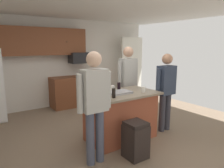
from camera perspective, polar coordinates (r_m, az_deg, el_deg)
name	(u,v)px	position (r m, az deg, el deg)	size (l,w,h in m)	color
floor	(108,137)	(4.31, -1.05, -14.34)	(7.04, 7.04, 0.00)	#7F6B56
ceiling	(108,1)	(3.99, -1.18, 21.90)	(7.04, 7.04, 0.00)	white
back_wall	(57,63)	(6.46, -15.03, 5.60)	(6.40, 0.10, 2.60)	silver
french_door_window_panel	(132,66)	(7.43, 5.43, 4.96)	(0.90, 0.06, 2.00)	white
cabinet_run_upper	(44,42)	(6.12, -18.25, 11.05)	(2.40, 0.38, 0.75)	brown
cabinet_run_lower	(80,90)	(6.52, -8.75, -1.68)	(1.80, 0.63, 0.90)	brown
microwave_over_range	(79,58)	(6.40, -9.08, 7.14)	(0.56, 0.40, 0.32)	black
kitchen_island	(121,116)	(4.09, 2.41, -8.69)	(1.43, 0.86, 0.92)	#9E4C33
person_guest_left	(166,87)	(4.50, 14.63, -0.87)	(0.57, 0.22, 1.65)	#383842
person_host_foreground	(95,101)	(3.11, -4.83, -4.56)	(0.57, 0.23, 1.73)	#4C5166
person_guest_right	(128,79)	(4.81, 4.39, 1.32)	(0.57, 0.24, 1.79)	#383842
glass_pilsner	(114,93)	(3.57, 0.48, -2.51)	(0.06, 0.06, 0.17)	black
mug_ceramic_white	(143,89)	(4.05, 8.66, -1.50)	(0.12, 0.08, 0.11)	white
glass_short_whisky	(102,90)	(3.86, -2.87, -1.53)	(0.08, 0.08, 0.17)	black
tumbler_amber	(102,92)	(3.69, -2.76, -2.34)	(0.07, 0.07, 0.14)	black
mug_blue_stoneware	(112,88)	(4.15, 0.03, -1.11)	(0.13, 0.09, 0.10)	white
glass_dark_ale	(119,86)	(4.19, 1.92, -0.64)	(0.07, 0.07, 0.16)	black
serving_tray	(119,92)	(3.91, 2.01, -2.32)	(0.44, 0.30, 0.04)	#B7B7BC
trash_bin	(136,140)	(3.51, 6.51, -15.04)	(0.34, 0.34, 0.61)	black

